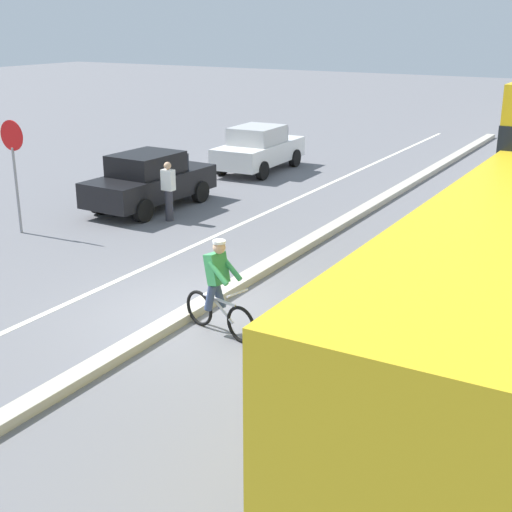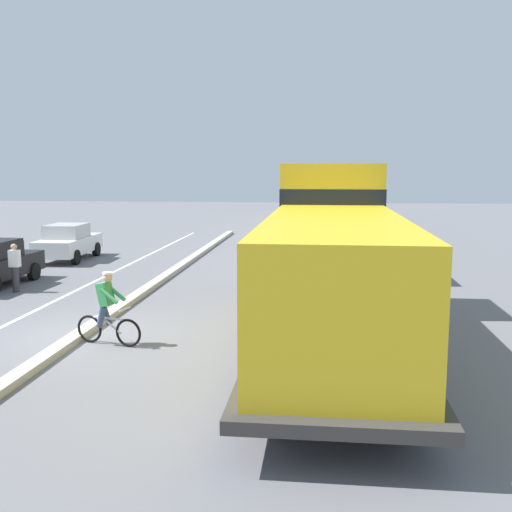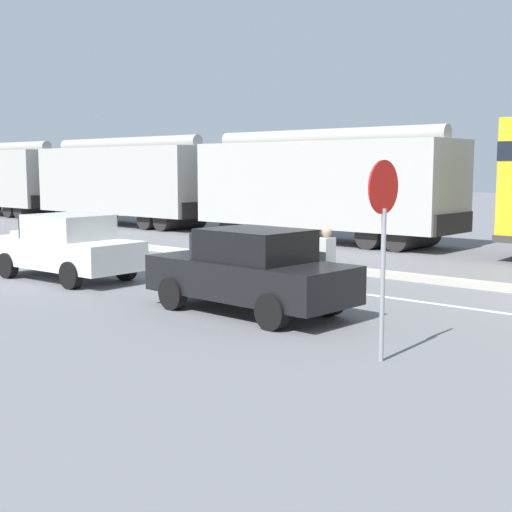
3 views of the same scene
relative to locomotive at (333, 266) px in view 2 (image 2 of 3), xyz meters
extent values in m
plane|color=slate|center=(-6.07, -0.36, -1.80)|extent=(120.00, 120.00, 0.00)
cube|color=#B2AD9E|center=(-6.07, 5.64, -1.72)|extent=(0.36, 36.00, 0.16)
cube|color=silver|center=(-8.47, 5.64, -1.79)|extent=(0.14, 36.00, 0.01)
cube|color=gold|center=(0.00, -1.44, 0.10)|extent=(2.70, 9.86, 2.40)
cube|color=gold|center=(0.00, 3.56, 0.65)|extent=(2.80, 2.80, 3.50)
cube|color=black|center=(0.00, 3.56, 1.44)|extent=(2.83, 2.83, 0.56)
cube|color=#383533|center=(0.00, -0.84, -1.10)|extent=(3.10, 11.60, 0.20)
cylinder|color=#4C4947|center=(0.00, -0.84, -1.25)|extent=(1.10, 3.00, 1.10)
cylinder|color=black|center=(0.00, 3.15, -1.30)|extent=(2.40, 1.00, 1.00)
cylinder|color=black|center=(0.00, 2.35, -1.30)|extent=(2.40, 1.00, 1.00)
cylinder|color=black|center=(0.00, 1.55, -1.30)|extent=(2.40, 1.00, 1.00)
cylinder|color=black|center=(0.00, -3.23, -1.30)|extent=(2.40, 1.00, 1.00)
cylinder|color=black|center=(0.00, -4.03, -1.30)|extent=(2.40, 1.00, 1.00)
cylinder|color=black|center=(0.00, -4.83, -1.30)|extent=(2.40, 1.00, 1.00)
cube|color=#B1AFA7|center=(0.00, 12.16, 0.35)|extent=(2.90, 10.40, 3.10)
cylinder|color=gray|center=(0.00, 12.16, 2.08)|extent=(0.60, 9.88, 0.60)
cube|color=black|center=(0.00, 17.41, -0.85)|extent=(2.61, 0.10, 0.70)
cube|color=black|center=(0.00, 6.91, -0.85)|extent=(2.61, 0.10, 0.70)
cylinder|color=black|center=(0.00, 15.93, -1.35)|extent=(2.46, 0.90, 0.90)
cylinder|color=black|center=(0.00, 14.83, -1.35)|extent=(2.46, 0.90, 0.90)
cylinder|color=black|center=(0.00, 9.48, -1.35)|extent=(2.46, 0.90, 0.90)
cylinder|color=black|center=(0.00, 8.38, -1.35)|extent=(2.46, 0.90, 0.90)
cube|color=#ADAAA3|center=(0.00, 23.76, 0.35)|extent=(2.90, 10.40, 3.10)
cylinder|color=gray|center=(0.00, 23.76, 2.08)|extent=(0.60, 9.88, 0.60)
cube|color=black|center=(0.00, 29.01, -0.85)|extent=(2.61, 0.10, 0.70)
cube|color=black|center=(0.00, 18.51, -0.85)|extent=(2.61, 0.10, 0.70)
cylinder|color=black|center=(0.00, 27.53, -1.35)|extent=(2.46, 0.90, 0.90)
cylinder|color=black|center=(0.00, 26.43, -1.35)|extent=(2.46, 0.90, 0.90)
cylinder|color=black|center=(0.00, 21.08, -1.35)|extent=(2.46, 0.90, 0.90)
cylinder|color=black|center=(0.00, 19.98, -1.35)|extent=(2.46, 0.90, 0.90)
cube|color=#AAA7A0|center=(0.00, 35.36, 0.35)|extent=(2.90, 10.40, 3.10)
cylinder|color=gray|center=(0.00, 35.36, 2.08)|extent=(0.60, 9.88, 0.60)
cube|color=black|center=(0.00, 40.61, -0.85)|extent=(2.61, 0.10, 0.70)
cube|color=black|center=(0.00, 30.11, -0.85)|extent=(2.61, 0.10, 0.70)
cylinder|color=black|center=(0.00, 39.13, -1.35)|extent=(2.46, 0.90, 0.90)
cylinder|color=black|center=(0.00, 38.03, -1.35)|extent=(2.46, 0.90, 0.90)
cylinder|color=black|center=(0.00, 32.68, -1.35)|extent=(2.46, 0.90, 0.90)
cylinder|color=black|center=(0.00, 31.58, -1.35)|extent=(2.46, 0.90, 0.90)
cube|color=#1E232D|center=(-11.61, 6.31, -0.53)|extent=(1.43, 0.17, 0.51)
cylinder|color=black|center=(-10.79, 6.73, -1.48)|extent=(0.24, 0.65, 0.64)
cube|color=silver|center=(-11.58, 11.64, -1.13)|extent=(1.85, 4.26, 0.70)
cube|color=beige|center=(-11.57, 11.49, -0.48)|extent=(1.57, 1.95, 0.60)
cube|color=#1E232D|center=(-11.61, 12.49, -0.53)|extent=(1.43, 0.17, 0.51)
cylinder|color=black|center=(-12.43, 12.91, -1.48)|extent=(0.24, 0.65, 0.64)
cylinder|color=black|center=(-10.82, 12.97, -1.48)|extent=(0.24, 0.65, 0.64)
cylinder|color=black|center=(-12.34, 10.31, -1.48)|extent=(0.24, 0.65, 0.64)
cylinder|color=black|center=(-10.72, 10.37, -1.48)|extent=(0.24, 0.65, 0.64)
torus|color=black|center=(-4.64, -1.02, -1.47)|extent=(0.66, 0.21, 0.66)
torus|color=black|center=(-5.66, -0.77, -1.47)|extent=(0.66, 0.21, 0.66)
cylinder|color=silver|center=(-5.15, -0.90, -1.17)|extent=(0.78, 0.23, 0.05)
cylinder|color=silver|center=(-5.06, -0.92, -1.35)|extent=(0.48, 0.16, 0.36)
cylinder|color=silver|center=(-5.37, -0.84, -1.02)|extent=(0.04, 0.04, 0.30)
cylinder|color=silver|center=(-4.72, -1.00, -0.92)|extent=(0.15, 0.48, 0.04)
cylinder|color=#38476B|center=(-5.25, -0.77, -1.12)|extent=(0.33, 0.21, 0.52)
cylinder|color=#38476B|center=(-5.29, -0.97, -1.12)|extent=(0.29, 0.20, 0.52)
cube|color=#338C4C|center=(-5.20, -0.88, -0.60)|extent=(0.40, 0.41, 0.57)
sphere|color=tan|center=(-5.13, -0.90, -0.21)|extent=(0.22, 0.22, 0.22)
cylinder|color=white|center=(-5.13, -0.90, -0.11)|extent=(0.22, 0.22, 0.05)
cylinder|color=#338C4C|center=(-4.97, -0.78, -0.60)|extent=(0.47, 0.20, 0.36)
cylinder|color=#338C4C|center=(-5.05, -1.09, -0.60)|extent=(0.47, 0.20, 0.36)
cylinder|color=#33333D|center=(-10.34, 4.59, -1.37)|extent=(0.22, 0.22, 0.85)
cube|color=white|center=(-10.34, 4.59, -0.67)|extent=(0.34, 0.22, 0.56)
sphere|color=tan|center=(-10.34, 4.59, -0.28)|extent=(0.20, 0.20, 0.20)
camera|label=1|loc=(1.13, -10.44, 3.45)|focal=50.00mm
camera|label=2|loc=(-0.26, -13.93, 2.25)|focal=42.00mm
camera|label=3|loc=(-21.66, -3.50, 0.98)|focal=50.00mm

